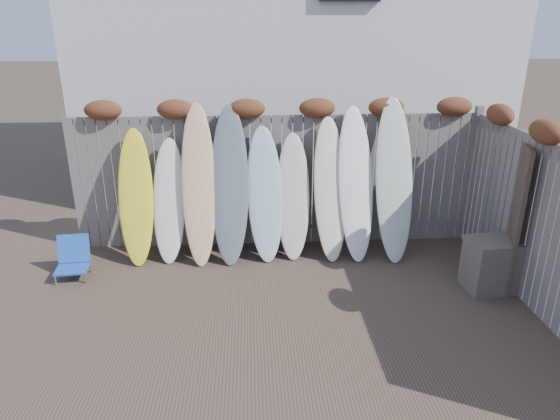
{
  "coord_description": "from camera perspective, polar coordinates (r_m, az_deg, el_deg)",
  "views": [
    {
      "loc": [
        -0.36,
        -4.75,
        3.28
      ],
      "look_at": [
        0.0,
        1.2,
        1.0
      ],
      "focal_mm": 32.0,
      "sensor_mm": 36.0,
      "label": 1
    }
  ],
  "objects": [
    {
      "name": "ground",
      "position": [
        5.78,
        0.73,
        -13.63
      ],
      "size": [
        80.0,
        80.0,
        0.0
      ],
      "primitive_type": "plane",
      "color": "#493A2D"
    },
    {
      "name": "back_fence",
      "position": [
        7.45,
        -0.09,
        4.61
      ],
      "size": [
        6.05,
        0.28,
        2.24
      ],
      "color": "slate",
      "rests_on": "ground"
    },
    {
      "name": "right_fence",
      "position": [
        6.39,
        28.5,
        -1.26
      ],
      "size": [
        0.28,
        4.4,
        2.24
      ],
      "color": "slate",
      "rests_on": "ground"
    },
    {
      "name": "house",
      "position": [
        11.28,
        0.99,
        20.55
      ],
      "size": [
        8.5,
        5.5,
        6.33
      ],
      "color": "silver",
      "rests_on": "ground"
    },
    {
      "name": "beach_chair",
      "position": [
        7.33,
        -22.57,
        -5.14
      ],
      "size": [
        0.45,
        0.48,
        0.55
      ],
      "color": "blue",
      "rests_on": "ground"
    },
    {
      "name": "wooden_crate",
      "position": [
        6.97,
        22.92,
        -5.78
      ],
      "size": [
        0.63,
        0.54,
        0.68
      ],
      "primitive_type": "cube",
      "rotation": [
        0.0,
        0.0,
        0.09
      ],
      "color": "brown",
      "rests_on": "ground"
    },
    {
      "name": "lattice_panel",
      "position": [
        7.19,
        24.95,
        -0.09
      ],
      "size": [
        0.46,
        1.2,
        1.88
      ],
      "primitive_type": "cube",
      "rotation": [
        0.0,
        0.0,
        -0.33
      ],
      "color": "brown",
      "rests_on": "ground"
    },
    {
      "name": "surfboard_0",
      "position": [
        7.3,
        -16.15,
        1.37
      ],
      "size": [
        0.5,
        0.68,
        1.88
      ],
      "primitive_type": "ellipsoid",
      "rotation": [
        -0.31,
        0.0,
        0.03
      ],
      "color": "yellow",
      "rests_on": "ground"
    },
    {
      "name": "surfboard_1",
      "position": [
        7.26,
        -12.57,
        0.99
      ],
      "size": [
        0.53,
        0.67,
        1.73
      ],
      "primitive_type": "ellipsoid",
      "rotation": [
        -0.31,
        0.0,
        -0.1
      ],
      "color": "white",
      "rests_on": "ground"
    },
    {
      "name": "surfboard_2",
      "position": [
        7.09,
        -9.28,
        2.81
      ],
      "size": [
        0.5,
        0.79,
        2.21
      ],
      "primitive_type": "ellipsoid",
      "rotation": [
        -0.31,
        0.0,
        0.02
      ],
      "color": "tan",
      "rests_on": "ground"
    },
    {
      "name": "surfboard_3",
      "position": [
        7.06,
        -5.77,
        2.77
      ],
      "size": [
        0.56,
        0.79,
        2.18
      ],
      "primitive_type": "ellipsoid",
      "rotation": [
        -0.31,
        0.0,
        -0.04
      ],
      "color": "slate",
      "rests_on": "ground"
    },
    {
      "name": "surfboard_4",
      "position": [
        7.12,
        -1.73,
        1.78
      ],
      "size": [
        0.57,
        0.72,
        1.89
      ],
      "primitive_type": "ellipsoid",
      "rotation": [
        -0.31,
        0.0,
        0.09
      ],
      "color": "#A2C5CE",
      "rests_on": "ground"
    },
    {
      "name": "surfboard_5",
      "position": [
        7.19,
        1.5,
        1.51
      ],
      "size": [
        0.5,
        0.65,
        1.77
      ],
      "primitive_type": "ellipsoid",
      "rotation": [
        -0.31,
        0.0,
        -0.04
      ],
      "color": "silver",
      "rests_on": "ground"
    },
    {
      "name": "surfboard_6",
      "position": [
        7.18,
        5.76,
        2.33
      ],
      "size": [
        0.52,
        0.74,
        2.01
      ],
      "primitive_type": "ellipsoid",
      "rotation": [
        -0.31,
        0.0,
        0.07
      ],
      "color": "#ECE5C3",
      "rests_on": "ground"
    },
    {
      "name": "surfboard_7",
      "position": [
        7.22,
        8.64,
        2.91
      ],
      "size": [
        0.57,
        0.8,
        2.15
      ],
      "primitive_type": "ellipsoid",
      "rotation": [
        -0.31,
        0.0,
        0.09
      ],
      "color": "white",
      "rests_on": "ground"
    },
    {
      "name": "surfboard_8",
      "position": [
        7.29,
        12.91,
        3.29
      ],
      "size": [
        0.56,
        0.81,
        2.27
      ],
      "primitive_type": "ellipsoid",
      "rotation": [
        -0.31,
        0.0,
        0.03
      ],
      "color": "beige",
      "rests_on": "ground"
    }
  ]
}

